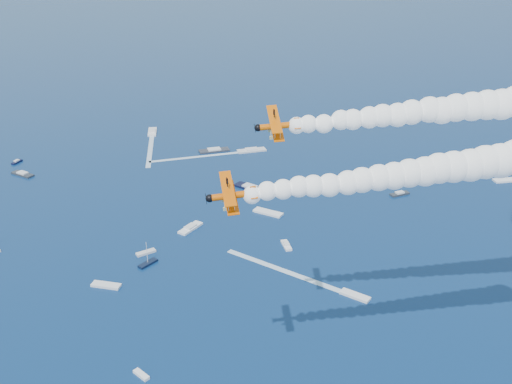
{
  "coord_description": "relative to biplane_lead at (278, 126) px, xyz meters",
  "views": [
    {
      "loc": [
        -5.24,
        -66.1,
        91.44
      ],
      "look_at": [
        1.18,
        25.92,
        49.01
      ],
      "focal_mm": 41.87,
      "sensor_mm": 36.0,
      "label": 1
    }
  ],
  "objects": [
    {
      "name": "smoke_trail_lead",
      "position": [
        30.3,
        0.35,
        2.31
      ],
      "size": [
        61.43,
        8.08,
        11.37
      ],
      "primitive_type": null,
      "rotation": [
        0.0,
        0.0,
        3.15
      ],
      "color": "white"
    },
    {
      "name": "spectator_boats",
      "position": [
        -19.28,
        86.69,
        -58.32
      ],
      "size": [
        220.77,
        173.52,
        0.7
      ],
      "color": "white",
      "rests_on": "ground"
    },
    {
      "name": "boat_wakes",
      "position": [
        -17.68,
        109.53,
        -58.64
      ],
      "size": [
        63.67,
        130.61,
        0.04
      ],
      "color": "white",
      "rests_on": "ground"
    },
    {
      "name": "smoke_trail_trail",
      "position": [
        21.76,
        -10.24,
        -5.02
      ],
      "size": [
        61.79,
        14.5,
        11.37
      ],
      "primitive_type": null,
      "rotation": [
        0.0,
        0.0,
        3.21
      ],
      "color": "white"
    },
    {
      "name": "biplane_lead",
      "position": [
        0.0,
        0.0,
        0.0
      ],
      "size": [
        8.52,
        10.07,
        8.0
      ],
      "primitive_type": null,
      "rotation": [
        -0.26,
        0.07,
        3.15
      ],
      "color": "#E35D04"
    },
    {
      "name": "biplane_trail",
      "position": [
        -8.47,
        -12.27,
        -7.33
      ],
      "size": [
        9.2,
        10.75,
        8.02
      ],
      "primitive_type": null,
      "rotation": [
        -0.23,
        0.07,
        3.21
      ],
      "color": "#DF5804"
    }
  ]
}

